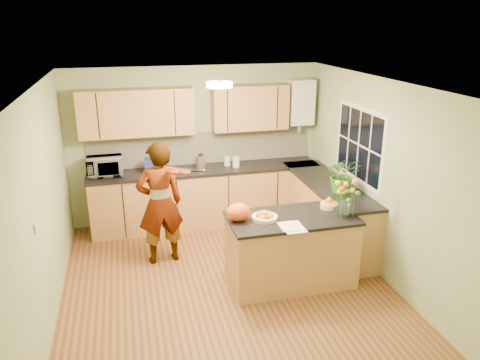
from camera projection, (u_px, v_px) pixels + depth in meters
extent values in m
plane|color=brown|center=(227.00, 286.00, 5.87)|extent=(4.50, 4.50, 0.00)
cube|color=silver|center=(225.00, 85.00, 5.05)|extent=(4.00, 4.50, 0.02)
cube|color=gray|center=(196.00, 145.00, 7.52)|extent=(4.00, 0.02, 2.50)
cube|color=gray|center=(293.00, 299.00, 3.40)|extent=(4.00, 0.02, 2.50)
cube|color=gray|center=(44.00, 209.00, 5.00)|extent=(0.02, 4.50, 2.50)
cube|color=gray|center=(380.00, 179.00, 5.92)|extent=(0.02, 4.50, 2.50)
cube|color=#B27F47|center=(207.00, 197.00, 7.53)|extent=(3.60, 0.60, 0.90)
cube|color=black|center=(206.00, 170.00, 7.37)|extent=(3.64, 0.62, 0.04)
cube|color=#B27F47|center=(327.00, 214.00, 6.89)|extent=(0.60, 2.20, 0.90)
cube|color=black|center=(328.00, 184.00, 6.74)|extent=(0.62, 2.24, 0.04)
cube|color=silver|center=(202.00, 148.00, 7.55)|extent=(3.60, 0.02, 0.52)
cube|color=#B27F47|center=(137.00, 112.00, 6.96)|extent=(1.70, 0.34, 0.70)
cube|color=#B27F47|center=(250.00, 107.00, 7.37)|extent=(1.20, 0.34, 0.70)
cube|color=silver|center=(300.00, 102.00, 7.55)|extent=(0.40, 0.30, 0.72)
cylinder|color=silver|center=(299.00, 126.00, 7.69)|extent=(0.06, 0.06, 0.20)
cube|color=silver|center=(359.00, 145.00, 6.37)|extent=(0.01, 1.30, 1.05)
cube|color=black|center=(359.00, 145.00, 6.37)|extent=(0.01, 1.18, 0.92)
cube|color=silver|center=(36.00, 227.00, 4.44)|extent=(0.02, 0.09, 0.09)
cylinder|color=#FFEABF|center=(219.00, 85.00, 5.34)|extent=(0.30, 0.30, 0.06)
cylinder|color=silver|center=(219.00, 82.00, 5.33)|extent=(0.10, 0.10, 0.02)
cube|color=#B27F47|center=(291.00, 251.00, 5.84)|extent=(1.52, 0.76, 0.86)
cube|color=black|center=(292.00, 218.00, 5.69)|extent=(1.56, 0.80, 0.04)
cylinder|color=beige|center=(265.00, 218.00, 5.60)|extent=(0.31, 0.31, 0.05)
cylinder|color=beige|center=(329.00, 205.00, 5.94)|extent=(0.22, 0.22, 0.06)
cylinder|color=silver|center=(345.00, 208.00, 5.62)|extent=(0.12, 0.12, 0.24)
ellipsoid|color=#EA4A13|center=(238.00, 212.00, 5.54)|extent=(0.30, 0.26, 0.22)
cube|color=white|center=(293.00, 227.00, 5.39)|extent=(0.25, 0.33, 0.01)
imported|color=#DAA985|center=(160.00, 203.00, 6.22)|extent=(0.67, 0.49, 1.69)
imported|color=silver|center=(105.00, 166.00, 6.99)|extent=(0.52, 0.35, 0.29)
cube|color=navy|center=(154.00, 166.00, 7.14)|extent=(0.29, 0.22, 0.22)
cylinder|color=silver|center=(201.00, 162.00, 7.30)|extent=(0.16, 0.16, 0.22)
sphere|color=black|center=(201.00, 153.00, 7.25)|extent=(0.08, 0.08, 0.08)
cylinder|color=beige|center=(227.00, 161.00, 7.48)|extent=(0.12, 0.12, 0.15)
cylinder|color=silver|center=(236.00, 162.00, 7.41)|extent=(0.12, 0.12, 0.17)
imported|color=#337727|center=(343.00, 175.00, 6.26)|extent=(0.57, 0.53, 0.51)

